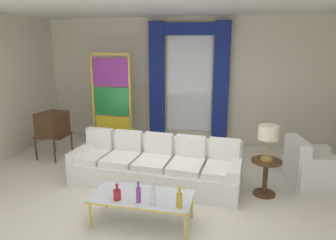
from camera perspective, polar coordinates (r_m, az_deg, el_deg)
The scene contains 16 objects.
ground_plane at distance 5.21m, azimuth -1.62°, elevation -13.70°, with size 16.00×16.00×0.00m, color silver.
wall_rear at distance 7.67m, azimuth 3.97°, elevation 7.04°, with size 8.00×0.12×3.00m, color beige.
ceiling_slab at distance 5.43m, azimuth 0.36°, elevation 20.34°, with size 8.00×7.60×0.04m, color white.
curtained_window at distance 7.48m, azimuth 3.77°, elevation 8.73°, with size 2.00×0.17×2.70m.
couch_white_long at distance 5.55m, azimuth -2.21°, elevation -8.42°, with size 2.97×1.10×0.86m.
coffee_table at distance 4.37m, azimuth -4.76°, elevation -13.90°, with size 1.37×0.62×0.41m.
bottle_blue_decanter at distance 4.14m, azimuth -5.41°, elevation -13.27°, with size 0.06×0.06×0.29m.
bottle_crystal_tall at distance 4.01m, azimuth 2.06°, elevation -14.19°, with size 0.08×0.08×0.29m.
bottle_amber_squat at distance 4.07m, azimuth -2.79°, elevation -13.46°, with size 0.07×0.07×0.33m.
bottle_ruby_flask at distance 4.25m, azimuth -9.25°, elevation -13.15°, with size 0.10×0.10×0.23m.
vintage_tv at distance 7.04m, azimuth -20.33°, elevation -0.81°, with size 0.62×0.66×1.35m.
armchair_white at distance 6.09m, azimuth 24.44°, elevation -7.82°, with size 0.94×0.93×0.80m.
stained_glass_divider at distance 7.31m, azimuth -10.21°, elevation 3.00°, with size 0.95×0.05×2.20m.
peacock_figurine at distance 6.94m, azimuth -8.63°, elevation -4.66°, with size 0.44×0.60×0.50m.
round_side_table at distance 5.34m, azimuth 17.34°, elevation -9.40°, with size 0.48×0.48×0.59m.
table_lamp_brass at distance 5.12m, azimuth 17.88°, elevation -2.45°, with size 0.32×0.32×0.57m.
Camera 1 is at (1.15, -4.47, 2.41)m, focal length 33.46 mm.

